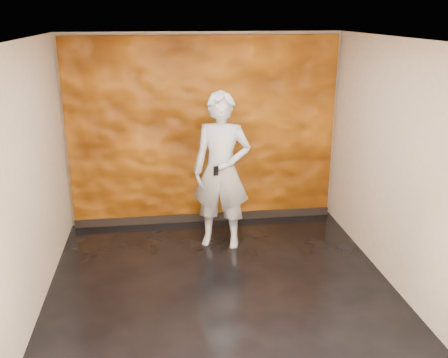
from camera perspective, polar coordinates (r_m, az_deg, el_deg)
room at (r=5.43m, az=-0.37°, el=0.80°), size 4.02×4.02×2.81m
feature_wall at (r=7.32m, az=-2.34°, el=5.31°), size 3.90×0.06×2.75m
baseboard at (r=7.69m, az=-2.18°, el=-4.37°), size 3.90×0.04×0.12m
man at (r=6.60m, az=-0.28°, el=0.89°), size 0.88×0.71×2.11m
phone at (r=6.31m, az=-0.93°, el=0.93°), size 0.07×0.03×0.13m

